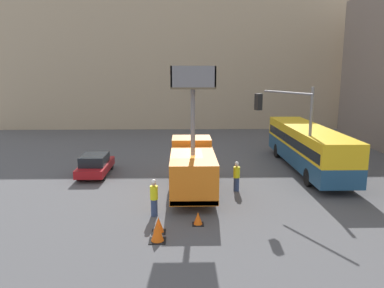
% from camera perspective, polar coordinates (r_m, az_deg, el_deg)
% --- Properties ---
extents(ground_plane, '(120.00, 120.00, 0.00)m').
position_cam_1_polar(ground_plane, '(21.22, -1.90, -7.97)').
color(ground_plane, '#4C4C4F').
extents(building_backdrop_far, '(44.00, 10.00, 16.33)m').
position_cam_1_polar(building_backdrop_far, '(49.44, -1.65, 12.55)').
color(building_backdrop_far, tan).
rests_on(building_backdrop_far, ground_plane).
extents(utility_truck, '(2.40, 6.85, 7.17)m').
position_cam_1_polar(utility_truck, '(21.32, 0.06, -3.22)').
color(utility_truck, orange).
rests_on(utility_truck, ground_plane).
extents(city_bus, '(2.58, 12.43, 3.04)m').
position_cam_1_polar(city_bus, '(27.57, 17.19, -0.11)').
color(city_bus, navy).
rests_on(city_bus, ground_plane).
extents(traffic_light_pole, '(3.88, 3.64, 6.00)m').
position_cam_1_polar(traffic_light_pole, '(22.71, 15.06, 3.59)').
color(traffic_light_pole, slate).
rests_on(traffic_light_pole, ground_plane).
extents(road_worker_near_truck, '(0.38, 0.38, 1.85)m').
position_cam_1_polar(road_worker_near_truck, '(18.29, -5.81, -8.13)').
color(road_worker_near_truck, navy).
rests_on(road_worker_near_truck, ground_plane).
extents(road_worker_directing, '(0.38, 0.38, 1.77)m').
position_cam_1_polar(road_worker_directing, '(22.05, 6.80, -4.91)').
color(road_worker_directing, navy).
rests_on(road_worker_directing, ground_plane).
extents(traffic_cone_near_truck, '(0.61, 0.61, 0.69)m').
position_cam_1_polar(traffic_cone_near_truck, '(16.72, -5.12, -12.22)').
color(traffic_cone_near_truck, black).
rests_on(traffic_cone_near_truck, ground_plane).
extents(traffic_cone_mid_road, '(0.53, 0.53, 0.60)m').
position_cam_1_polar(traffic_cone_mid_road, '(17.44, 0.92, -11.32)').
color(traffic_cone_mid_road, black).
rests_on(traffic_cone_mid_road, ground_plane).
extents(traffic_cone_far_side, '(0.70, 0.70, 0.80)m').
position_cam_1_polar(traffic_cone_far_side, '(15.91, -5.31, -13.28)').
color(traffic_cone_far_side, black).
rests_on(traffic_cone_far_side, ground_plane).
extents(parked_car_curbside, '(1.81, 4.29, 1.45)m').
position_cam_1_polar(parked_car_curbside, '(26.00, -14.53, -3.04)').
color(parked_car_curbside, maroon).
rests_on(parked_car_curbside, ground_plane).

